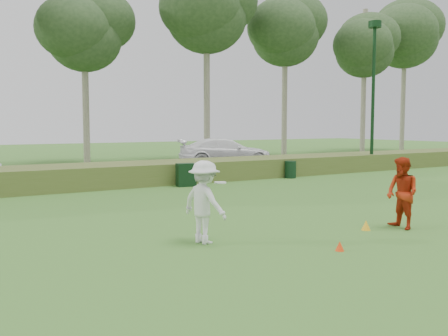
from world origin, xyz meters
TOP-DOWN VIEW (x-y plane):
  - ground at (0.00, 0.00)m, footprint 120.00×120.00m
  - reed_strip at (0.00, 12.00)m, footprint 80.00×3.00m
  - park_road at (0.00, 17.00)m, footprint 80.00×6.00m
  - lamp_post at (14.00, 11.00)m, footprint 0.70×0.70m
  - tree_4 at (2.00, 24.50)m, footprint 6.24×6.24m
  - tree_5 at (10.00, 22.50)m, footprint 7.28×7.28m
  - tree_6 at (18.00, 23.80)m, footprint 7.02×7.02m
  - tree_7 at (26.00, 22.80)m, footprint 6.50×6.50m
  - tree_8 at (33.00, 24.20)m, footprint 8.06×8.06m
  - player_white at (-2.36, 0.99)m, footprint 1.01×1.30m
  - player_red at (2.51, -0.26)m, footprint 0.80×0.96m
  - cone_orange at (-0.35, -1.05)m, footprint 0.18×0.18m
  - cone_yellow at (1.63, 0.07)m, footprint 0.22×0.22m
  - utility_cabinet at (1.88, 10.05)m, footprint 0.84×0.61m
  - trash_bin at (7.63, 10.28)m, footprint 0.70×0.70m
  - car_right at (8.40, 17.41)m, footprint 6.17×4.24m

SIDE VIEW (x-z plane):
  - ground at x=0.00m, z-range 0.00..0.00m
  - park_road at x=0.00m, z-range 0.00..0.06m
  - cone_orange at x=-0.35m, z-range 0.00..0.20m
  - cone_yellow at x=1.63m, z-range 0.00..0.24m
  - trash_bin at x=7.63m, z-range 0.00..0.82m
  - reed_strip at x=0.00m, z-range 0.00..0.90m
  - utility_cabinet at x=1.88m, z-range 0.00..0.96m
  - player_red at x=2.51m, z-range 0.00..1.77m
  - car_right at x=8.40m, z-range 0.06..1.72m
  - player_white at x=-2.36m, z-range 0.00..1.79m
  - lamp_post at x=14.00m, z-range 1.51..9.68m
  - tree_4 at x=2.00m, z-range 2.84..14.34m
  - tree_7 at x=26.00m, z-range 3.09..15.59m
  - tree_6 at x=18.00m, z-range 3.35..16.85m
  - tree_5 at x=10.00m, z-range 3.47..17.47m
  - tree_8 at x=33.00m, z-range 3.73..18.73m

